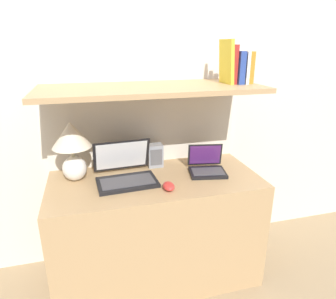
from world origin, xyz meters
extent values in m
cube|color=silver|center=(0.00, 0.66, 1.20)|extent=(6.00, 0.05, 2.40)
cube|color=tan|center=(0.00, 0.30, 0.36)|extent=(1.30, 0.59, 0.72)
cube|color=silver|center=(0.00, 0.61, 0.63)|extent=(1.30, 0.04, 1.26)
cube|color=tan|center=(0.00, 0.37, 1.27)|extent=(1.30, 0.53, 0.03)
ellipsoid|color=white|center=(-0.48, 0.41, 0.80)|extent=(0.14, 0.14, 0.15)
cylinder|color=tan|center=(-0.48, 0.41, 0.91)|extent=(0.02, 0.02, 0.06)
cone|color=beige|center=(-0.48, 0.41, 1.01)|extent=(0.23, 0.23, 0.15)
cube|color=black|center=(-0.18, 0.27, 0.73)|extent=(0.36, 0.24, 0.02)
cube|color=#47474C|center=(-0.18, 0.26, 0.75)|extent=(0.32, 0.17, 0.00)
cube|color=black|center=(-0.19, 0.43, 0.85)|extent=(0.36, 0.11, 0.22)
cube|color=white|center=(-0.19, 0.42, 0.85)|extent=(0.32, 0.09, 0.19)
cube|color=black|center=(0.34, 0.28, 0.73)|extent=(0.25, 0.21, 0.02)
cube|color=#47474C|center=(0.34, 0.27, 0.75)|extent=(0.22, 0.16, 0.00)
cube|color=black|center=(0.36, 0.38, 0.82)|extent=(0.23, 0.07, 0.15)
cube|color=#4C1E60|center=(0.36, 0.38, 0.82)|extent=(0.20, 0.06, 0.13)
ellipsoid|color=red|center=(0.04, 0.14, 0.75)|extent=(0.07, 0.10, 0.04)
cube|color=gray|center=(0.04, 0.50, 0.80)|extent=(0.10, 0.08, 0.16)
cube|color=#59595B|center=(0.04, 0.46, 0.80)|extent=(0.08, 0.00, 0.11)
cube|color=orange|center=(0.60, 0.37, 1.38)|extent=(0.03, 0.14, 0.19)
cube|color=silver|center=(0.57, 0.37, 1.38)|extent=(0.02, 0.16, 0.19)
cube|color=#284293|center=(0.53, 0.37, 1.38)|extent=(0.04, 0.17, 0.19)
cube|color=#A82823|center=(0.50, 0.37, 1.40)|extent=(0.03, 0.13, 0.23)
cube|color=gold|center=(0.46, 0.37, 1.41)|extent=(0.04, 0.17, 0.26)
camera|label=1|loc=(-0.37, -1.35, 1.52)|focal=32.00mm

